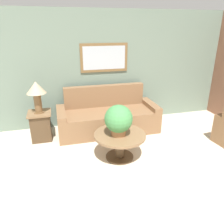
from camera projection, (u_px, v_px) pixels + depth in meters
wall_back at (117, 68)px, 5.15m from camera, size 7.32×0.09×2.60m
couch_main at (108, 117)px, 4.94m from camera, size 2.21×0.87×0.98m
coffee_table at (120, 141)px, 3.87m from camera, size 0.91×0.91×0.48m
side_table at (41, 126)px, 4.53m from camera, size 0.46×0.46×0.61m
table_lamp at (36, 91)px, 4.26m from camera, size 0.38×0.38×0.64m
potted_plant_on_table at (119, 120)px, 3.68m from camera, size 0.48×0.48×0.54m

